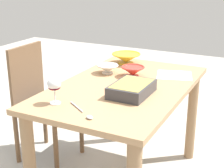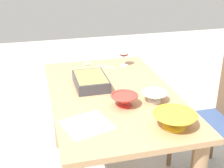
{
  "view_description": "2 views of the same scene",
  "coord_description": "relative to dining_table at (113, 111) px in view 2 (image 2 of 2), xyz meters",
  "views": [
    {
      "loc": [
        -1.88,
        -0.86,
        1.45
      ],
      "look_at": [
        -0.13,
        0.02,
        0.78
      ],
      "focal_mm": 54.92,
      "sensor_mm": 36.0,
      "label": 1
    },
    {
      "loc": [
        1.73,
        -0.45,
        1.59
      ],
      "look_at": [
        -0.07,
        0.01,
        0.77
      ],
      "focal_mm": 49.9,
      "sensor_mm": 36.0,
      "label": 2
    }
  ],
  "objects": [
    {
      "name": "napkin",
      "position": [
        0.34,
        -0.23,
        0.14
      ],
      "size": [
        0.28,
        0.29,
        0.0
      ],
      "primitive_type": "cube",
      "rotation": [
        0.0,
        0.0,
        0.29
      ],
      "color": "white",
      "rests_on": "dining_table"
    },
    {
      "name": "wine_glass",
      "position": [
        -0.45,
        0.21,
        0.24
      ],
      "size": [
        0.08,
        0.08,
        0.15
      ],
      "color": "white",
      "rests_on": "dining_table"
    },
    {
      "name": "chair",
      "position": [
        0.07,
        0.75,
        -0.12
      ],
      "size": [
        0.39,
        0.4,
        0.9
      ],
      "color": "#334772",
      "rests_on": "ground_plane"
    },
    {
      "name": "mixing_bowl",
      "position": [
        0.48,
        0.2,
        0.18
      ],
      "size": [
        0.22,
        0.22,
        0.08
      ],
      "color": "yellow",
      "rests_on": "dining_table"
    },
    {
      "name": "serving_bowl",
      "position": [
        0.18,
        0.21,
        0.17
      ],
      "size": [
        0.15,
        0.15,
        0.06
      ],
      "color": "white",
      "rests_on": "dining_table"
    },
    {
      "name": "dining_table",
      "position": [
        0.0,
        0.0,
        0.0
      ],
      "size": [
        1.28,
        0.78,
        0.74
      ],
      "color": "tan",
      "rests_on": "ground_plane"
    },
    {
      "name": "serving_spoon",
      "position": [
        -0.51,
        -0.02,
        0.14
      ],
      "size": [
        0.17,
        0.23,
        0.01
      ],
      "color": "silver",
      "rests_on": "dining_table"
    },
    {
      "name": "casserole_dish",
      "position": [
        -0.14,
        -0.12,
        0.17
      ],
      "size": [
        0.29,
        0.21,
        0.07
      ],
      "color": "#38383D",
      "rests_on": "dining_table"
    },
    {
      "name": "small_bowl",
      "position": [
        0.19,
        0.02,
        0.18
      ],
      "size": [
        0.16,
        0.16,
        0.07
      ],
      "color": "red",
      "rests_on": "dining_table"
    }
  ]
}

